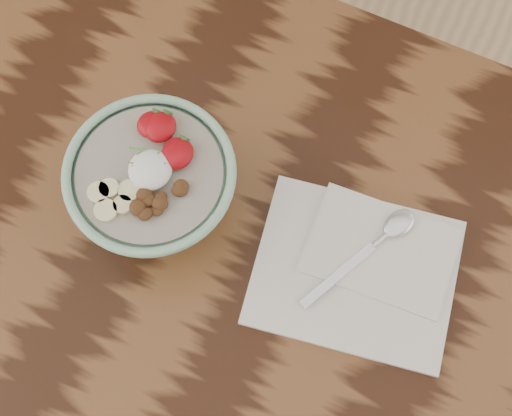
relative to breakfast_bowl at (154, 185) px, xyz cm
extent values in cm
cube|color=black|center=(17.51, -4.40, -9.25)|extent=(160.00, 90.00, 4.00)
cylinder|color=#4C2D19|center=(-54.49, 32.60, -46.75)|extent=(7.00, 7.00, 71.00)
cylinder|color=#8DBD9E|center=(-0.01, -0.04, -6.58)|extent=(9.41, 9.41, 1.34)
torus|color=#8DBD9E|center=(-0.01, -0.04, 4.40)|extent=(21.39, 21.39, 1.23)
cylinder|color=#A79C8A|center=(-0.01, -0.04, 3.73)|extent=(18.14, 18.14, 1.12)
ellipsoid|color=white|center=(0.23, 0.08, 5.32)|extent=(5.36, 5.36, 2.95)
ellipsoid|color=#9C070E|center=(-2.58, 5.49, 5.20)|extent=(3.32, 3.65, 1.82)
cone|color=#286623|center=(-2.58, 6.98, 5.50)|extent=(1.40, 1.03, 1.52)
ellipsoid|color=#9C070E|center=(-1.26, 5.62, 5.35)|extent=(3.86, 4.24, 2.12)
cone|color=#286623|center=(-1.26, 7.35, 5.65)|extent=(1.40, 1.03, 1.52)
ellipsoid|color=#9C070E|center=(2.24, 3.34, 5.36)|extent=(3.91, 4.31, 2.15)
cone|color=#286623|center=(2.24, 5.10, 5.66)|extent=(1.40, 1.03, 1.52)
cylinder|color=#F6E3A2|center=(-0.85, -5.07, 4.69)|extent=(2.30, 2.30, 0.70)
cylinder|color=#F6E3A2|center=(-2.33, -6.58, 4.69)|extent=(2.82, 2.82, 0.70)
cylinder|color=#F6E3A2|center=(-4.22, -4.96, 4.69)|extent=(2.72, 2.72, 0.70)
cylinder|color=#F6E3A2|center=(-3.33, -3.93, 4.69)|extent=(2.45, 2.45, 0.70)
cylinder|color=#F6E3A2|center=(-0.94, -3.19, 4.69)|extent=(2.78, 2.78, 0.70)
ellipsoid|color=#58311A|center=(4.51, -0.24, 4.97)|extent=(2.42, 2.47, 1.39)
ellipsoid|color=#58311A|center=(2.90, -2.36, 4.84)|extent=(2.13, 2.11, 1.26)
ellipsoid|color=#58311A|center=(1.75, -3.31, 4.93)|extent=(2.15, 2.19, 1.26)
ellipsoid|color=#58311A|center=(1.00, -2.92, 5.03)|extent=(2.72, 2.76, 1.69)
ellipsoid|color=#58311A|center=(3.21, -3.17, 5.00)|extent=(2.52, 2.35, 1.57)
ellipsoid|color=#58311A|center=(3.25, -3.95, 4.84)|extent=(1.64, 1.63, 0.83)
ellipsoid|color=#58311A|center=(2.28, -5.03, 4.97)|extent=(2.25, 2.45, 1.17)
ellipsoid|color=#58311A|center=(4.55, -0.70, 5.00)|extent=(2.51, 2.30, 1.50)
ellipsoid|color=#58311A|center=(1.09, -4.72, 5.01)|extent=(2.46, 2.37, 1.58)
cylinder|color=#4B8E3C|center=(-1.82, -0.34, 6.29)|extent=(1.16, 0.48, 0.22)
cylinder|color=#4B8E3C|center=(0.85, -0.78, 6.29)|extent=(1.80, 0.34, 0.24)
cylinder|color=#4B8E3C|center=(-0.10, -1.02, 6.29)|extent=(0.91, 1.24, 0.23)
cylinder|color=#4B8E3C|center=(1.47, 0.83, 6.29)|extent=(0.88, 1.23, 0.23)
cylinder|color=#4B8E3C|center=(-2.44, 1.53, 6.29)|extent=(1.44, 0.51, 0.23)
cylinder|color=#4B8E3C|center=(0.30, 1.60, 6.29)|extent=(0.62, 1.75, 0.24)
cylinder|color=#4B8E3C|center=(-1.54, 1.52, 6.29)|extent=(0.93, 1.41, 0.23)
cylinder|color=#4B8E3C|center=(-1.05, -0.25, 6.29)|extent=(1.42, 0.98, 0.23)
cylinder|color=#4B8E3C|center=(0.02, 0.26, 6.29)|extent=(0.44, 1.94, 0.25)
cylinder|color=#4B8E3C|center=(0.27, -1.18, 6.29)|extent=(1.78, 0.70, 0.24)
cylinder|color=#4B8E3C|center=(-2.39, 1.44, 6.29)|extent=(1.52, 0.75, 0.23)
cube|color=silver|center=(27.69, 2.19, -6.75)|extent=(29.36, 25.28, 1.00)
cube|color=silver|center=(29.70, 6.20, -5.94)|extent=(19.93, 14.33, 0.60)
cube|color=silver|center=(25.87, 0.52, -5.46)|extent=(6.31, 11.69, 0.38)
cylinder|color=silver|center=(29.17, 7.57, -5.27)|extent=(2.05, 3.24, 0.75)
ellipsoid|color=silver|center=(30.48, 10.37, -5.13)|extent=(5.07, 5.86, 1.02)
camera|label=1|loc=(25.40, -23.73, 84.86)|focal=50.00mm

